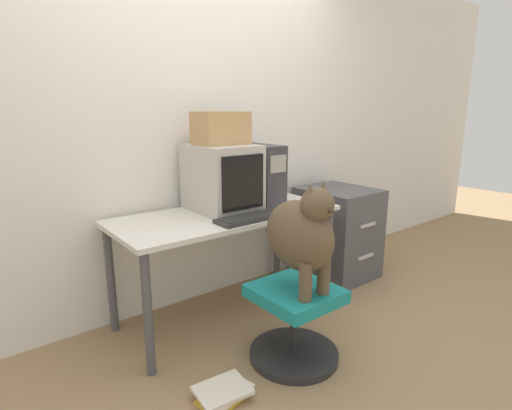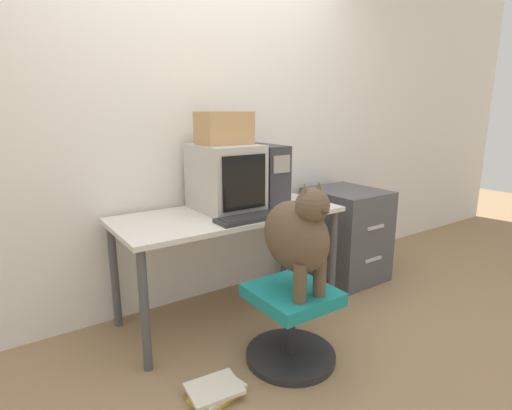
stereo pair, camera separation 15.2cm
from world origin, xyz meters
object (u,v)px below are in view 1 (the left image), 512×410
filing_cabinet (337,232)px  book_stack_floor (224,392)px  office_chair (295,321)px  pc_tower (259,174)px  dog (302,233)px  crt_monitor (222,178)px  cardboard_box (221,128)px  keyboard (252,217)px

filing_cabinet → book_stack_floor: (-1.60, -0.68, -0.34)m
office_chair → pc_tower: bearing=65.6°
office_chair → dog: size_ratio=0.84×
crt_monitor → filing_cabinet: size_ratio=0.64×
crt_monitor → office_chair: 1.02m
crt_monitor → book_stack_floor: crt_monitor is taller
office_chair → cardboard_box: cardboard_box is taller
pc_tower → office_chair: bearing=-114.4°
keyboard → office_chair: 0.65m
dog → pc_tower: bearing=66.6°
pc_tower → book_stack_floor: pc_tower is taller
dog → filing_cabinet: size_ratio=0.81×
pc_tower → book_stack_floor: size_ratio=1.41×
cardboard_box → keyboard: bearing=-89.8°
keyboard → filing_cabinet: bearing=12.4°
keyboard → crt_monitor: bearing=90.2°
office_chair → dog: 0.52m
keyboard → cardboard_box: 0.61m
filing_cabinet → crt_monitor: bearing=176.0°
keyboard → book_stack_floor: keyboard is taller
crt_monitor → book_stack_floor: size_ratio=1.61×
cardboard_box → crt_monitor: bearing=-90.0°
crt_monitor → keyboard: 0.38m
office_chair → crt_monitor: bearing=88.9°
pc_tower → keyboard: (-0.32, -0.34, -0.19)m
office_chair → cardboard_box: 1.26m
dog → office_chair: bearing=90.0°
office_chair → dog: (-0.00, -0.04, 0.52)m
crt_monitor → book_stack_floor: 1.29m
pc_tower → cardboard_box: (-0.32, -0.01, 0.33)m
crt_monitor → pc_tower: crt_monitor is taller
filing_cabinet → pc_tower: bearing=172.9°
keyboard → book_stack_floor: bearing=-139.4°
keyboard → cardboard_box: (-0.00, 0.32, 0.52)m
dog → book_stack_floor: 0.87m
keyboard → cardboard_box: cardboard_box is taller
keyboard → pc_tower: bearing=46.2°
keyboard → dog: (-0.02, -0.44, 0.01)m
crt_monitor → dog: (-0.01, -0.76, -0.19)m
pc_tower → cardboard_box: bearing=-177.4°
crt_monitor → pc_tower: 0.32m
cardboard_box → pc_tower: bearing=2.6°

